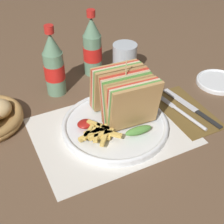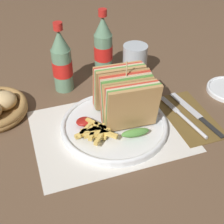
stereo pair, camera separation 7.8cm
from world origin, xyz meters
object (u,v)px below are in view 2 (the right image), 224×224
at_px(plate_main, 115,126).
at_px(knife, 196,114).
at_px(coke_bottle_near, 62,62).
at_px(coke_bottle_far, 103,47).
at_px(fork, 187,120).
at_px(club_sandwich, 125,98).
at_px(glass_near, 135,63).

distance_m(plate_main, knife, 0.22).
bearing_deg(coke_bottle_near, coke_bottle_far, 20.80).
height_order(knife, coke_bottle_far, coke_bottle_far).
relative_size(fork, coke_bottle_near, 0.93).
bearing_deg(plate_main, knife, -5.34).
bearing_deg(coke_bottle_near, club_sandwich, -61.70).
relative_size(plate_main, coke_bottle_near, 1.31).
distance_m(plate_main, glass_near, 0.27).
height_order(plate_main, club_sandwich, club_sandwich).
xyz_separation_m(fork, knife, (0.04, 0.02, -0.00)).
distance_m(coke_bottle_near, glass_near, 0.23).
xyz_separation_m(coke_bottle_near, glass_near, (0.23, 0.00, -0.04)).
bearing_deg(club_sandwich, coke_bottle_near, 118.30).
height_order(plate_main, fork, plate_main).
bearing_deg(club_sandwich, knife, -10.47).
xyz_separation_m(fork, glass_near, (-0.04, 0.26, 0.04)).
height_order(coke_bottle_near, coke_bottle_far, same).
bearing_deg(glass_near, club_sandwich, -118.18).
height_order(plate_main, coke_bottle_far, coke_bottle_far).
height_order(fork, coke_bottle_near, coke_bottle_near).
bearing_deg(knife, club_sandwich, 160.97).
bearing_deg(coke_bottle_far, glass_near, -30.22).
xyz_separation_m(club_sandwich, fork, (0.15, -0.05, -0.07)).
height_order(coke_bottle_far, glass_near, coke_bottle_far).
bearing_deg(coke_bottle_far, knife, -61.29).
distance_m(coke_bottle_near, coke_bottle_far, 0.15).
relative_size(plate_main, coke_bottle_far, 1.31).
xyz_separation_m(plate_main, glass_near, (0.15, 0.23, 0.03)).
bearing_deg(coke_bottle_near, knife, -38.89).
bearing_deg(fork, glass_near, 89.98).
bearing_deg(coke_bottle_near, plate_main, -70.26).
relative_size(club_sandwich, knife, 0.83).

